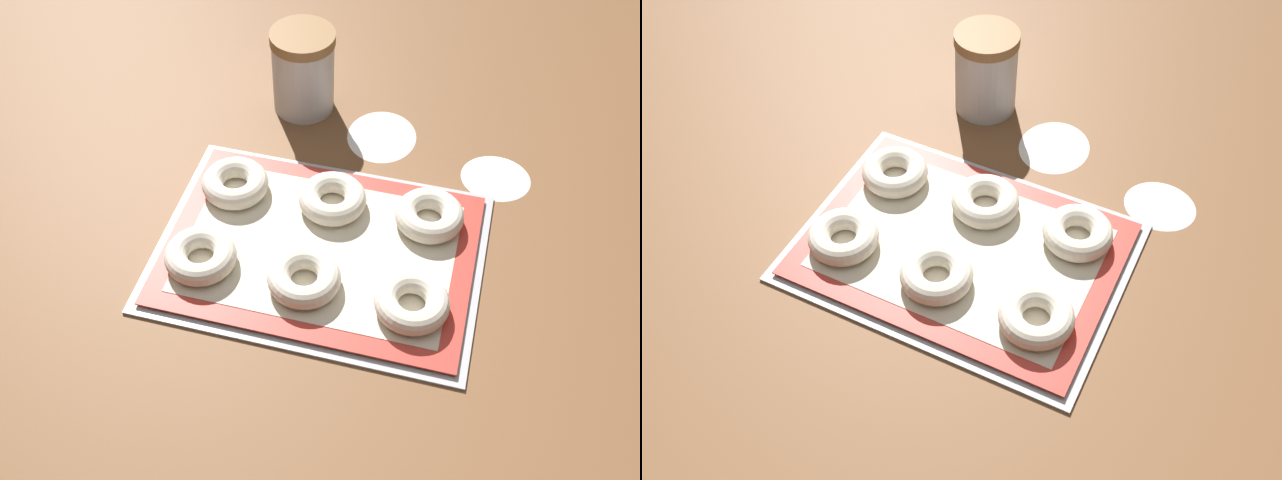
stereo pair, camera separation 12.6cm
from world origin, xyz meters
TOP-DOWN VIEW (x-y plane):
  - ground_plane at (0.00, 0.00)m, footprint 2.80×2.80m
  - baking_tray at (0.01, 0.01)m, footprint 0.42×0.31m
  - baking_mat at (0.01, 0.01)m, footprint 0.39×0.29m
  - bagel_front_left at (-0.13, -0.05)m, footprint 0.09×0.09m
  - bagel_front_center at (0.01, -0.05)m, footprint 0.09×0.09m
  - bagel_front_right at (0.14, -0.05)m, footprint 0.09×0.09m
  - bagel_back_left at (-0.13, 0.08)m, footprint 0.09×0.09m
  - bagel_back_center at (0.01, 0.09)m, footprint 0.09×0.09m
  - bagel_back_right at (0.14, 0.09)m, footprint 0.09×0.09m
  - flour_canister at (-0.09, 0.30)m, footprint 0.10×0.10m
  - flour_patch_near at (0.04, 0.26)m, footprint 0.10×0.12m
  - flour_patch_far at (0.22, 0.21)m, footprint 0.10×0.09m

SIDE VIEW (x-z plane):
  - ground_plane at x=0.00m, z-range 0.00..0.00m
  - flour_patch_near at x=0.04m, z-range 0.00..0.00m
  - flour_patch_far at x=0.22m, z-range 0.00..0.00m
  - baking_tray at x=0.01m, z-range 0.00..0.01m
  - baking_mat at x=0.01m, z-range 0.01..0.01m
  - bagel_front_left at x=-0.13m, z-range 0.01..0.04m
  - bagel_front_center at x=0.01m, z-range 0.01..0.04m
  - bagel_front_right at x=0.14m, z-range 0.01..0.04m
  - bagel_back_left at x=-0.13m, z-range 0.01..0.04m
  - bagel_back_center at x=0.01m, z-range 0.01..0.04m
  - bagel_back_right at x=0.14m, z-range 0.01..0.04m
  - flour_canister at x=-0.09m, z-range 0.00..0.13m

